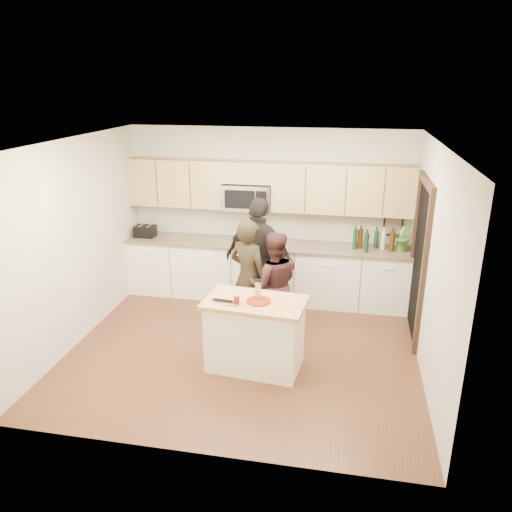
% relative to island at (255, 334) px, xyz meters
% --- Properties ---
extents(floor, '(4.50, 4.50, 0.00)m').
position_rel_island_xyz_m(floor, '(-0.23, 0.38, -0.45)').
color(floor, '#532E1C').
rests_on(floor, ground).
extents(room_shell, '(4.52, 4.02, 2.71)m').
position_rel_island_xyz_m(room_shell, '(-0.23, 0.38, 1.28)').
color(room_shell, '#BAB49E').
rests_on(room_shell, ground).
extents(back_cabinetry, '(4.50, 0.66, 0.94)m').
position_rel_island_xyz_m(back_cabinetry, '(-0.23, 2.07, 0.02)').
color(back_cabinetry, white).
rests_on(back_cabinetry, ground).
extents(upper_cabinetry, '(4.50, 0.33, 0.75)m').
position_rel_island_xyz_m(upper_cabinetry, '(-0.19, 2.22, 1.39)').
color(upper_cabinetry, tan).
rests_on(upper_cabinetry, ground).
extents(microwave, '(0.76, 0.41, 0.40)m').
position_rel_island_xyz_m(microwave, '(-0.54, 2.18, 1.20)').
color(microwave, silver).
rests_on(microwave, ground).
extents(doorway, '(0.06, 1.25, 2.20)m').
position_rel_island_xyz_m(doorway, '(2.00, 1.28, 0.70)').
color(doorway, black).
rests_on(doorway, ground).
extents(framed_picture, '(0.30, 0.03, 0.38)m').
position_rel_island_xyz_m(framed_picture, '(1.72, 2.37, 0.83)').
color(framed_picture, black).
rests_on(framed_picture, ground).
extents(dish_towel, '(0.34, 0.60, 0.48)m').
position_rel_island_xyz_m(dish_towel, '(-1.18, 1.88, 0.35)').
color(dish_towel, white).
rests_on(dish_towel, ground).
extents(island, '(1.27, 0.82, 0.90)m').
position_rel_island_xyz_m(island, '(0.00, 0.00, 0.00)').
color(island, white).
rests_on(island, ground).
extents(red_plate, '(0.29, 0.29, 0.02)m').
position_rel_island_xyz_m(red_plate, '(0.05, -0.02, 0.45)').
color(red_plate, maroon).
rests_on(red_plate, island).
extents(box_grater, '(0.08, 0.06, 0.24)m').
position_rel_island_xyz_m(box_grater, '(0.03, 0.04, 0.58)').
color(box_grater, silver).
rests_on(box_grater, red_plate).
extents(drink_glass, '(0.07, 0.07, 0.09)m').
position_rel_island_xyz_m(drink_glass, '(-0.19, -0.12, 0.49)').
color(drink_glass, maroon).
rests_on(drink_glass, island).
extents(cutting_board, '(0.30, 0.22, 0.02)m').
position_rel_island_xyz_m(cutting_board, '(-0.38, -0.02, 0.45)').
color(cutting_board, tan).
rests_on(cutting_board, island).
extents(tongs, '(0.24, 0.06, 0.02)m').
position_rel_island_xyz_m(tongs, '(-0.36, -0.12, 0.47)').
color(tongs, black).
rests_on(tongs, cutting_board).
extents(knife, '(0.23, 0.04, 0.01)m').
position_rel_island_xyz_m(knife, '(-0.25, -0.20, 0.47)').
color(knife, silver).
rests_on(knife, cutting_board).
extents(toaster, '(0.33, 0.23, 0.19)m').
position_rel_island_xyz_m(toaster, '(-2.23, 2.05, 0.58)').
color(toaster, black).
rests_on(toaster, back_cabinetry).
extents(bottle_cluster, '(0.77, 0.32, 0.37)m').
position_rel_island_xyz_m(bottle_cluster, '(1.49, 2.08, 0.66)').
color(bottle_cluster, black).
rests_on(bottle_cluster, back_cabinetry).
extents(orchid, '(0.35, 0.35, 0.49)m').
position_rel_island_xyz_m(orchid, '(1.87, 2.10, 0.73)').
color(orchid, '#3E7930').
rests_on(orchid, back_cabinetry).
extents(woman_left, '(0.72, 0.62, 1.65)m').
position_rel_island_xyz_m(woman_left, '(-0.26, 0.88, 0.37)').
color(woman_left, black).
rests_on(woman_left, ground).
extents(woman_center, '(0.84, 0.73, 1.50)m').
position_rel_island_xyz_m(woman_center, '(0.08, 0.88, 0.29)').
color(woman_center, '#32191A').
rests_on(woman_center, ground).
extents(woman_right, '(1.16, 0.73, 1.84)m').
position_rel_island_xyz_m(woman_right, '(-0.19, 1.33, 0.47)').
color(woman_right, black).
rests_on(woman_right, ground).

